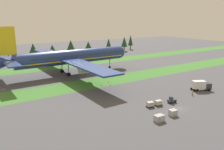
{
  "coord_description": "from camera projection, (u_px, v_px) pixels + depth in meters",
  "views": [
    {
      "loc": [
        -49.4,
        -40.27,
        25.13
      ],
      "look_at": [
        -3.03,
        30.48,
        4.0
      ],
      "focal_mm": 36.19,
      "sensor_mm": 36.0,
      "label": 1
    }
  ],
  "objects": [
    {
      "name": "ground_plane",
      "position": [
        179.0,
        108.0,
        65.03
      ],
      "size": [
        400.0,
        400.0,
        0.0
      ],
      "primitive_type": "plane",
      "color": "#47474C"
    },
    {
      "name": "grass_strip_near",
      "position": [
        110.0,
        80.0,
        94.95
      ],
      "size": [
        320.0,
        13.85,
        0.01
      ],
      "primitive_type": "cube",
      "color": "#3D752D",
      "rests_on": "ground"
    },
    {
      "name": "grass_strip_far",
      "position": [
        72.0,
        65.0,
        127.17
      ],
      "size": [
        320.0,
        13.85,
        0.01
      ],
      "primitive_type": "cube",
      "color": "#3D752D",
      "rests_on": "ground"
    },
    {
      "name": "airliner",
      "position": [
        69.0,
        57.0,
        104.05
      ],
      "size": [
        62.8,
        77.08,
        22.26
      ],
      "rotation": [
        0.0,
        0.0,
        -1.56
      ],
      "color": "navy",
      "rests_on": "ground"
    },
    {
      "name": "baggage_tug",
      "position": [
        172.0,
        100.0,
        69.23
      ],
      "size": [
        2.76,
        1.66,
        1.97
      ],
      "rotation": [
        0.0,
        0.0,
        -1.71
      ],
      "color": "#2D333D",
      "rests_on": "ground"
    },
    {
      "name": "cargo_dolly_lead",
      "position": [
        158.0,
        102.0,
        67.14
      ],
      "size": [
        2.39,
        1.8,
        1.55
      ],
      "rotation": [
        0.0,
        0.0,
        -1.71
      ],
      "color": "#A3A3A8",
      "rests_on": "ground"
    },
    {
      "name": "cargo_dolly_second",
      "position": [
        150.0,
        104.0,
        65.95
      ],
      "size": [
        2.39,
        1.8,
        1.55
      ],
      "rotation": [
        0.0,
        0.0,
        -1.71
      ],
      "color": "#A3A3A8",
      "rests_on": "ground"
    },
    {
      "name": "catering_truck",
      "position": [
        201.0,
        85.0,
        80.97
      ],
      "size": [
        7.24,
        5.2,
        3.58
      ],
      "rotation": [
        0.0,
        0.0,
        -2.04
      ],
      "color": "#2D333D",
      "rests_on": "ground"
    },
    {
      "name": "ground_crew_marshaller",
      "position": [
        192.0,
        93.0,
        75.94
      ],
      "size": [
        0.51,
        0.36,
        1.74
      ],
      "rotation": [
        0.0,
        0.0,
        3.6
      ],
      "color": "black",
      "rests_on": "ground"
    },
    {
      "name": "uld_container_0",
      "position": [
        158.0,
        118.0,
        56.63
      ],
      "size": [
        2.04,
        1.65,
        1.68
      ],
      "primitive_type": "cube",
      "rotation": [
        0.0,
        0.0,
        -0.03
      ],
      "color": "#A3A3A8",
      "rests_on": "ground"
    },
    {
      "name": "uld_container_1",
      "position": [
        160.0,
        118.0,
        56.84
      ],
      "size": [
        2.07,
        1.69,
        1.62
      ],
      "primitive_type": "cube",
      "rotation": [
        0.0,
        0.0,
        0.05
      ],
      "color": "#A3A3A8",
      "rests_on": "ground"
    },
    {
      "name": "uld_container_2",
      "position": [
        173.0,
        113.0,
        60.11
      ],
      "size": [
        2.13,
        1.76,
        1.62
      ],
      "primitive_type": "cube",
      "rotation": [
        0.0,
        0.0,
        -0.09
      ],
      "color": "#A3A3A8",
      "rests_on": "ground"
    },
    {
      "name": "taxiway_marker_0",
      "position": [
        101.0,
        85.0,
        86.94
      ],
      "size": [
        0.44,
        0.44,
        0.61
      ],
      "primitive_type": "cone",
      "color": "orange",
      "rests_on": "ground"
    },
    {
      "name": "taxiway_marker_1",
      "position": [
        109.0,
        82.0,
        91.16
      ],
      "size": [
        0.44,
        0.44,
        0.6
      ],
      "primitive_type": "cone",
      "color": "orange",
      "rests_on": "ground"
    },
    {
      "name": "taxiway_marker_2",
      "position": [
        110.0,
        85.0,
        87.09
      ],
      "size": [
        0.44,
        0.44,
        0.59
      ],
      "primitive_type": "cone",
      "color": "orange",
      "rests_on": "ground"
    },
    {
      "name": "distant_tree_line",
      "position": [
        54.0,
        47.0,
        151.73
      ],
      "size": [
        141.02,
        10.43,
        12.06
      ],
      "color": "#4C3823",
      "rests_on": "ground"
    }
  ]
}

